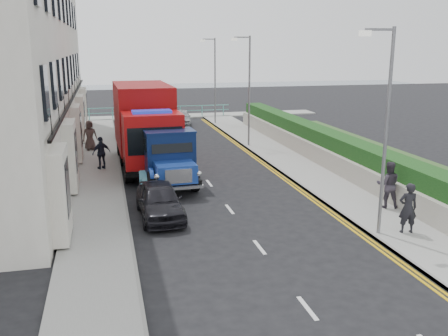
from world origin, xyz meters
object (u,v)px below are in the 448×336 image
(lamp_near, at_px, (384,122))
(red_lorry, at_px, (145,124))
(lamp_mid, at_px, (247,85))
(pedestrian_east_near, at_px, (408,208))
(parked_car_front, at_px, (160,200))
(bedford_lorry, at_px, (169,161))
(lamp_far, at_px, (214,76))

(lamp_near, distance_m, red_lorry, 14.21)
(lamp_near, height_order, red_lorry, lamp_near)
(lamp_mid, bearing_deg, lamp_near, -90.00)
(lamp_mid, height_order, pedestrian_east_near, lamp_mid)
(red_lorry, xyz_separation_m, parked_car_front, (-0.22, -8.65, -1.65))
(lamp_near, distance_m, parked_car_front, 8.61)
(red_lorry, bearing_deg, pedestrian_east_near, -59.42)
(lamp_near, distance_m, bedford_lorry, 10.27)
(lamp_mid, height_order, parked_car_front, lamp_mid)
(lamp_near, distance_m, lamp_far, 26.00)
(lamp_near, relative_size, pedestrian_east_near, 3.95)
(lamp_far, bearing_deg, pedestrian_east_near, -87.67)
(parked_car_front, height_order, pedestrian_east_near, pedestrian_east_near)
(lamp_near, height_order, lamp_mid, same)
(bedford_lorry, bearing_deg, lamp_near, -54.86)
(red_lorry, xyz_separation_m, pedestrian_east_near, (7.85, -12.57, -1.31))
(bedford_lorry, height_order, red_lorry, red_lorry)
(lamp_near, height_order, pedestrian_east_near, lamp_near)
(lamp_far, bearing_deg, parked_car_front, -107.47)
(lamp_mid, height_order, lamp_far, same)
(lamp_far, xyz_separation_m, pedestrian_east_near, (1.07, -26.19, -2.99))
(red_lorry, bearing_deg, parked_car_front, -92.88)
(red_lorry, bearing_deg, lamp_far, 62.13)
(lamp_far, bearing_deg, lamp_mid, -90.00)
(lamp_near, bearing_deg, pedestrian_east_near, -10.29)
(lamp_mid, bearing_deg, parked_car_front, -119.73)
(lamp_far, relative_size, red_lorry, 0.83)
(lamp_far, xyz_separation_m, parked_car_front, (-7.01, -22.27, -3.32))
(lamp_near, distance_m, lamp_mid, 16.00)
(parked_car_front, relative_size, pedestrian_east_near, 2.23)
(red_lorry, bearing_deg, bedford_lorry, -82.83)
(lamp_near, bearing_deg, lamp_far, 90.00)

